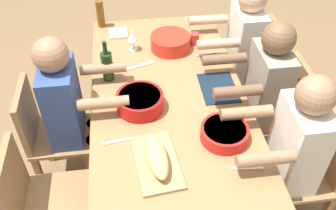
{
  "coord_description": "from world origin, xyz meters",
  "views": [
    {
      "loc": [
        -1.83,
        0.24,
        2.31
      ],
      "look_at": [
        0.0,
        0.0,
        0.63
      ],
      "focal_mm": 39.94,
      "sensor_mm": 36.0,
      "label": 1
    }
  ],
  "objects_px": {
    "chair_far_center": "(48,132)",
    "chair_near_right": "(258,66)",
    "diner_far_center": "(70,106)",
    "serving_bowl_fruit": "(140,101)",
    "wine_glass": "(133,36)",
    "bread_loaf": "(157,156)",
    "diner_near_left": "(290,148)",
    "diner_near_right": "(240,46)",
    "chair_near_center": "(281,110)",
    "diner_near_center": "(261,89)",
    "chair_near_left": "(311,169)",
    "chair_far_left": "(38,198)",
    "wine_bottle": "(107,65)",
    "napkin_stack": "(118,34)",
    "serving_bowl_greens": "(224,133)",
    "cutting_board": "(157,162)",
    "dining_table": "(168,101)",
    "cup_near_right": "(195,39)",
    "beer_bottle": "(100,14)",
    "serving_bowl_pasta": "(170,41)"
  },
  "relations": [
    {
      "from": "bread_loaf",
      "to": "beer_bottle",
      "type": "relative_size",
      "value": 1.45
    },
    {
      "from": "chair_far_center",
      "to": "diner_far_center",
      "type": "distance_m",
      "value": 0.28
    },
    {
      "from": "chair_near_right",
      "to": "serving_bowl_greens",
      "type": "bearing_deg",
      "value": 150.25
    },
    {
      "from": "serving_bowl_fruit",
      "to": "serving_bowl_greens",
      "type": "bearing_deg",
      "value": -124.94
    },
    {
      "from": "chair_near_center",
      "to": "diner_near_left",
      "type": "bearing_deg",
      "value": 160.83
    },
    {
      "from": "chair_near_right",
      "to": "serving_bowl_pasta",
      "type": "height_order",
      "value": "same"
    },
    {
      "from": "chair_far_left",
      "to": "diner_far_center",
      "type": "distance_m",
      "value": 0.6
    },
    {
      "from": "napkin_stack",
      "to": "serving_bowl_pasta",
      "type": "bearing_deg",
      "value": -122.35
    },
    {
      "from": "napkin_stack",
      "to": "beer_bottle",
      "type": "bearing_deg",
      "value": 39.81
    },
    {
      "from": "chair_far_center",
      "to": "cutting_board",
      "type": "xyz_separation_m",
      "value": [
        -0.57,
        -0.68,
        0.27
      ]
    },
    {
      "from": "diner_near_right",
      "to": "chair_far_left",
      "type": "bearing_deg",
      "value": 126.15
    },
    {
      "from": "wine_glass",
      "to": "diner_far_center",
      "type": "bearing_deg",
      "value": 139.93
    },
    {
      "from": "chair_far_center",
      "to": "chair_near_center",
      "type": "bearing_deg",
      "value": -90.0
    },
    {
      "from": "serving_bowl_pasta",
      "to": "cutting_board",
      "type": "bearing_deg",
      "value": 168.57
    },
    {
      "from": "dining_table",
      "to": "diner_near_right",
      "type": "height_order",
      "value": "diner_near_right"
    },
    {
      "from": "dining_table",
      "to": "chair_far_left",
      "type": "relative_size",
      "value": 2.26
    },
    {
      "from": "diner_near_center",
      "to": "chair_near_left",
      "type": "distance_m",
      "value": 0.6
    },
    {
      "from": "cutting_board",
      "to": "cup_near_right",
      "type": "xyz_separation_m",
      "value": [
        1.11,
        -0.41,
        0.03
      ]
    },
    {
      "from": "diner_near_left",
      "to": "diner_near_right",
      "type": "xyz_separation_m",
      "value": [
        1.06,
        0.0,
        0.0
      ]
    },
    {
      "from": "diner_near_left",
      "to": "serving_bowl_greens",
      "type": "relative_size",
      "value": 4.42
    },
    {
      "from": "chair_far_center",
      "to": "wine_glass",
      "type": "distance_m",
      "value": 0.9
    },
    {
      "from": "wine_bottle",
      "to": "napkin_stack",
      "type": "distance_m",
      "value": 0.56
    },
    {
      "from": "serving_bowl_fruit",
      "to": "beer_bottle",
      "type": "xyz_separation_m",
      "value": [
        1.02,
        0.23,
        0.05
      ]
    },
    {
      "from": "chair_near_center",
      "to": "diner_near_right",
      "type": "height_order",
      "value": "diner_near_right"
    },
    {
      "from": "chair_far_left",
      "to": "serving_bowl_greens",
      "type": "xyz_separation_m",
      "value": [
        0.09,
        -1.08,
        0.3
      ]
    },
    {
      "from": "beer_bottle",
      "to": "napkin_stack",
      "type": "xyz_separation_m",
      "value": [
        -0.15,
        -0.13,
        -0.1
      ]
    },
    {
      "from": "serving_bowl_fruit",
      "to": "bread_loaf",
      "type": "xyz_separation_m",
      "value": [
        -0.45,
        -0.05,
        0.01
      ]
    },
    {
      "from": "wine_bottle",
      "to": "napkin_stack",
      "type": "bearing_deg",
      "value": -8.68
    },
    {
      "from": "chair_near_right",
      "to": "diner_near_right",
      "type": "distance_m",
      "value": 0.28
    },
    {
      "from": "cutting_board",
      "to": "bread_loaf",
      "type": "bearing_deg",
      "value": 0.0
    },
    {
      "from": "wine_bottle",
      "to": "chair_far_center",
      "type": "bearing_deg",
      "value": 114.34
    },
    {
      "from": "wine_bottle",
      "to": "cup_near_right",
      "type": "relative_size",
      "value": 3.25
    },
    {
      "from": "diner_far_center",
      "to": "serving_bowl_fruit",
      "type": "relative_size",
      "value": 4.15
    },
    {
      "from": "dining_table",
      "to": "cup_near_right",
      "type": "bearing_deg",
      "value": -26.89
    },
    {
      "from": "diner_near_center",
      "to": "cup_near_right",
      "type": "xyz_separation_m",
      "value": [
        0.54,
        0.36,
        0.09
      ]
    },
    {
      "from": "chair_near_right",
      "to": "bread_loaf",
      "type": "relative_size",
      "value": 2.66
    },
    {
      "from": "wine_bottle",
      "to": "napkin_stack",
      "type": "xyz_separation_m",
      "value": [
        0.54,
        -0.08,
        -0.1
      ]
    },
    {
      "from": "chair_far_center",
      "to": "chair_near_right",
      "type": "xyz_separation_m",
      "value": [
        0.53,
        -1.63,
        0.0
      ]
    },
    {
      "from": "bread_loaf",
      "to": "cup_near_right",
      "type": "xyz_separation_m",
      "value": [
        1.11,
        -0.41,
        -0.02
      ]
    },
    {
      "from": "chair_far_left",
      "to": "cutting_board",
      "type": "xyz_separation_m",
      "value": [
        -0.04,
        -0.68,
        0.27
      ]
    },
    {
      "from": "chair_near_left",
      "to": "diner_near_right",
      "type": "distance_m",
      "value": 1.09
    },
    {
      "from": "diner_near_right",
      "to": "bread_loaf",
      "type": "distance_m",
      "value": 1.34
    },
    {
      "from": "diner_near_center",
      "to": "diner_near_left",
      "type": "height_order",
      "value": "same"
    },
    {
      "from": "chair_far_center",
      "to": "beer_bottle",
      "type": "distance_m",
      "value": 1.04
    },
    {
      "from": "diner_near_right",
      "to": "serving_bowl_fruit",
      "type": "bearing_deg",
      "value": 128.5
    },
    {
      "from": "chair_near_center",
      "to": "chair_far_center",
      "type": "height_order",
      "value": "same"
    },
    {
      "from": "diner_near_right",
      "to": "napkin_stack",
      "type": "bearing_deg",
      "value": 77.12
    },
    {
      "from": "chair_near_right",
      "to": "napkin_stack",
      "type": "xyz_separation_m",
      "value": [
        0.21,
        1.11,
        0.27
      ]
    },
    {
      "from": "wine_bottle",
      "to": "diner_near_right",
      "type": "bearing_deg",
      "value": -71.86
    },
    {
      "from": "chair_far_left",
      "to": "beer_bottle",
      "type": "xyz_separation_m",
      "value": [
        1.42,
        -0.39,
        0.37
      ]
    }
  ]
}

